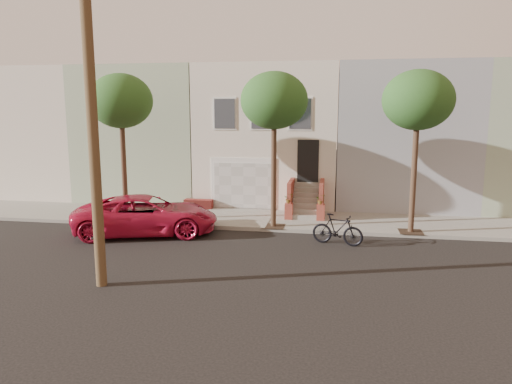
# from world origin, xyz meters

# --- Properties ---
(ground) EXTENTS (90.00, 90.00, 0.00)m
(ground) POSITION_xyz_m (0.00, 0.00, 0.00)
(ground) COLOR black
(ground) RESTS_ON ground
(sidewalk) EXTENTS (40.00, 3.70, 0.15)m
(sidewalk) POSITION_xyz_m (0.00, 5.35, 0.07)
(sidewalk) COLOR gray
(sidewalk) RESTS_ON ground
(house_row) EXTENTS (33.10, 11.70, 7.00)m
(house_row) POSITION_xyz_m (0.00, 11.19, 3.64)
(house_row) COLOR beige
(house_row) RESTS_ON sidewalk
(tree_left) EXTENTS (2.70, 2.57, 6.30)m
(tree_left) POSITION_xyz_m (-5.50, 3.90, 5.26)
(tree_left) COLOR #2D2116
(tree_left) RESTS_ON sidewalk
(tree_mid) EXTENTS (2.70, 2.57, 6.30)m
(tree_mid) POSITION_xyz_m (1.00, 3.90, 5.26)
(tree_mid) COLOR #2D2116
(tree_mid) RESTS_ON sidewalk
(tree_right) EXTENTS (2.70, 2.57, 6.30)m
(tree_right) POSITION_xyz_m (6.50, 3.90, 5.26)
(tree_right) COLOR #2D2116
(tree_right) RESTS_ON sidewalk
(pickup_truck) EXTENTS (6.12, 4.05, 1.56)m
(pickup_truck) POSITION_xyz_m (-3.93, 2.41, 0.78)
(pickup_truck) COLOR #B51536
(pickup_truck) RESTS_ON ground
(motorcycle) EXTENTS (1.99, 1.04, 1.15)m
(motorcycle) POSITION_xyz_m (3.62, 2.11, 0.58)
(motorcycle) COLOR black
(motorcycle) RESTS_ON ground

